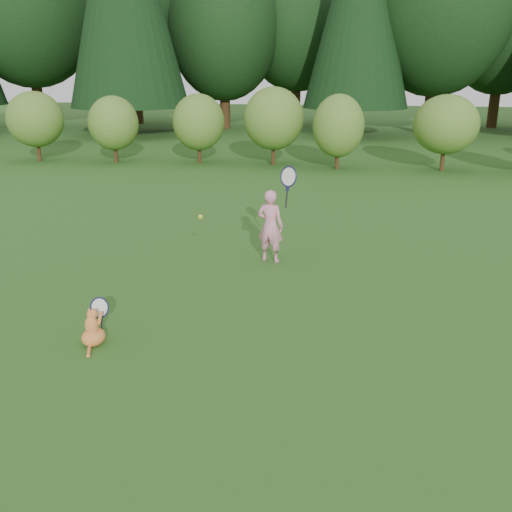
# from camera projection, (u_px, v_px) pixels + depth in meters

# --- Properties ---
(ground) EXTENTS (100.00, 100.00, 0.00)m
(ground) POSITION_uv_depth(u_px,v_px,m) (234.00, 318.00, 8.34)
(ground) COLOR #1F4914
(ground) RESTS_ON ground
(shrub_row) EXTENTS (28.00, 3.00, 2.80)m
(shrub_row) POSITION_uv_depth(u_px,v_px,m) (307.00, 129.00, 20.07)
(shrub_row) COLOR #4E6820
(shrub_row) RESTS_ON ground
(child) EXTENTS (0.80, 0.52, 2.05)m
(child) POSITION_uv_depth(u_px,v_px,m) (271.00, 224.00, 10.54)
(child) COLOR pink
(child) RESTS_ON ground
(cat) EXTENTS (0.37, 0.72, 0.69)m
(cat) POSITION_uv_depth(u_px,v_px,m) (93.00, 326.00, 7.47)
(cat) COLOR orange
(cat) RESTS_ON ground
(tennis_ball) EXTENTS (0.08, 0.08, 0.08)m
(tennis_ball) POSITION_uv_depth(u_px,v_px,m) (200.00, 217.00, 9.53)
(tennis_ball) COLOR gold
(tennis_ball) RESTS_ON ground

